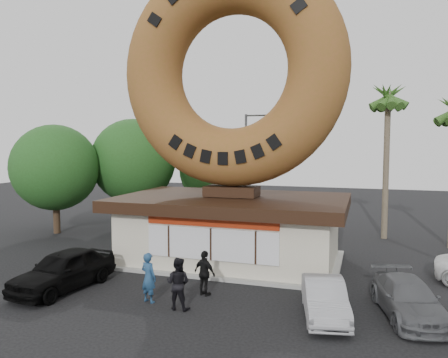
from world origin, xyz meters
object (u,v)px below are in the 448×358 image
giant_donut (232,72)px  street_lamp (248,163)px  donut_shop (232,227)px  person_left (149,277)px  car_silver (325,298)px  car_grey (408,299)px  car_black (64,270)px  person_center (178,283)px  person_right (205,273)px

giant_donut → street_lamp: 11.29m
donut_shop → person_left: 6.54m
car_silver → street_lamp: bearing=102.2°
car_grey → car_black: bearing=172.5°
donut_shop → person_center: bearing=-89.7°
street_lamp → person_left: 16.76m
donut_shop → person_center: (0.03, -6.64, -0.83)m
person_right → car_black: 5.81m
person_center → person_right: bearing=-104.2°
person_right → car_grey: size_ratio=0.41×
street_lamp → person_center: 17.14m
person_center → person_right: (0.42, 1.60, -0.05)m
donut_shop → car_black: (-5.26, -6.14, -0.96)m
person_left → person_right: bearing=-125.2°
person_right → person_left: bearing=60.1°
giant_donut → person_center: giant_donut is taller
car_silver → car_black: bearing=170.8°
person_right → person_center: bearing=98.4°
giant_donut → car_black: (-5.26, -6.16, -8.59)m
car_silver → car_grey: 2.86m
person_center → car_black: 5.31m
donut_shop → street_lamp: (-1.86, 10.02, 2.72)m
street_lamp → person_right: street_lamp is taller
giant_donut → car_silver: size_ratio=2.90×
giant_donut → person_left: (-1.29, -6.37, -8.45)m
car_black → giant_donut: bearing=56.8°
donut_shop → person_right: bearing=-84.9°
street_lamp → giant_donut: bearing=-79.5°
person_right → car_silver: size_ratio=0.46×
street_lamp → car_silver: 17.61m
giant_donut → car_black: bearing=-130.5°
donut_shop → car_silver: 7.73m
street_lamp → person_center: size_ratio=4.26×
person_right → car_grey: person_right is taller
street_lamp → car_grey: size_ratio=1.83×
person_left → street_lamp: bearing=-70.3°
person_left → person_center: person_center is taller
person_right → car_silver: (4.63, -0.67, -0.25)m
car_grey → car_silver: bearing=-175.5°
person_right → car_black: size_ratio=0.37×
car_grey → giant_donut: bearing=134.9°
street_lamp → car_black: street_lamp is taller
donut_shop → car_grey: bearing=-31.8°
person_center → car_grey: person_center is taller
person_center → person_right: 1.66m
person_center → donut_shop: bearing=-89.3°
giant_donut → car_grey: 12.70m
person_left → car_black: (-3.97, 0.22, -0.13)m
car_silver → giant_donut: bearing=120.0°
donut_shop → person_left: size_ratio=5.97×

